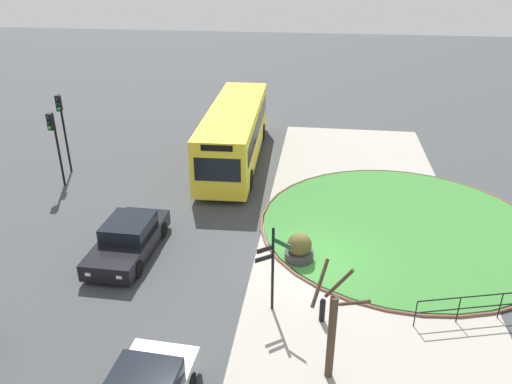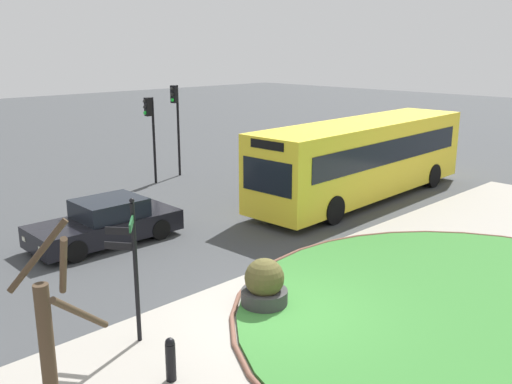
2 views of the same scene
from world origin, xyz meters
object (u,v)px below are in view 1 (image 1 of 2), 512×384
(signpost_directional, at_px, (272,264))
(street_tree_bare, at_px, (333,327))
(car_trailing, at_px, (129,239))
(planter_near_signpost, at_px, (299,249))
(traffic_light_far, at_px, (54,134))
(bollard_foreground, at_px, (322,310))
(bus_yellow, at_px, (235,132))
(traffic_light_near, at_px, (61,117))

(signpost_directional, distance_m, street_tree_bare, 3.14)
(car_trailing, height_order, planter_near_signpost, car_trailing)
(traffic_light_far, bearing_deg, car_trailing, 51.01)
(bollard_foreground, xyz_separation_m, bus_yellow, (12.92, 5.02, 1.21))
(bus_yellow, xyz_separation_m, planter_near_signpost, (-9.64, -4.11, -1.12))
(planter_near_signpost, distance_m, street_tree_bare, 5.71)
(bus_yellow, height_order, street_tree_bare, street_tree_bare)
(traffic_light_far, distance_m, planter_near_signpost, 13.21)
(car_trailing, bearing_deg, traffic_light_near, -139.19)
(car_trailing, bearing_deg, traffic_light_far, -133.61)
(signpost_directional, xyz_separation_m, street_tree_bare, (-2.52, -1.87, -0.12))
(bus_yellow, bearing_deg, traffic_light_near, -73.18)
(bollard_foreground, relative_size, traffic_light_near, 0.21)
(traffic_light_near, relative_size, street_tree_bare, 1.21)
(bollard_foreground, relative_size, traffic_light_far, 0.23)
(car_trailing, bearing_deg, signpost_directional, 66.26)
(traffic_light_near, relative_size, planter_near_signpost, 3.52)
(planter_near_signpost, bearing_deg, car_trailing, 92.74)
(traffic_light_near, distance_m, street_tree_bare, 18.34)
(car_trailing, bearing_deg, planter_near_signpost, 93.67)
(street_tree_bare, bearing_deg, bus_yellow, 19.21)
(signpost_directional, distance_m, traffic_light_far, 13.89)
(signpost_directional, relative_size, planter_near_signpost, 2.56)
(traffic_light_near, bearing_deg, bollard_foreground, 37.26)
(bollard_foreground, xyz_separation_m, traffic_light_far, (8.39, 12.89, 2.31))
(signpost_directional, height_order, bus_yellow, bus_yellow)
(planter_near_signpost, bearing_deg, signpost_directional, 166.45)
(traffic_light_near, distance_m, traffic_light_far, 1.76)
(bollard_foreground, distance_m, street_tree_bare, 2.51)
(traffic_light_near, xyz_separation_m, planter_near_signpost, (-6.78, -12.41, -2.51))
(traffic_light_near, bearing_deg, signpost_directional, 34.55)
(car_trailing, height_order, traffic_light_near, traffic_light_near)
(bollard_foreground, relative_size, car_trailing, 0.19)
(car_trailing, bearing_deg, street_tree_bare, 56.85)
(signpost_directional, distance_m, planter_near_signpost, 3.28)
(traffic_light_near, bearing_deg, car_trailing, 24.22)
(signpost_directional, relative_size, street_tree_bare, 0.88)
(bus_yellow, xyz_separation_m, traffic_light_near, (-2.86, 8.30, 1.39))
(car_trailing, relative_size, traffic_light_near, 1.09)
(bus_yellow, bearing_deg, planter_near_signpost, 20.93)
(signpost_directional, bearing_deg, street_tree_bare, -143.40)
(car_trailing, height_order, street_tree_bare, street_tree_bare)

